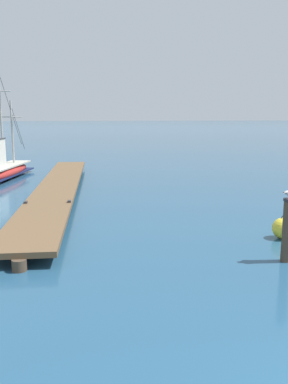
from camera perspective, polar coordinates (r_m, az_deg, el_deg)
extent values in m
cube|color=brown|center=(19.45, -11.86, 0.66)|extent=(2.45, 18.85, 0.16)
cylinder|color=#4C3D2D|center=(10.49, -16.90, -9.66)|extent=(0.36, 0.36, 0.29)
cylinder|color=#4C3D2D|center=(14.93, -13.59, -3.37)|extent=(0.36, 0.36, 0.29)
cylinder|color=#4C3D2D|center=(19.49, -11.84, 0.01)|extent=(0.36, 0.36, 0.29)
cylinder|color=#4C3D2D|center=(24.10, -10.75, 2.10)|extent=(0.36, 0.36, 0.29)
cylinder|color=#4C3D2D|center=(28.74, -10.01, 3.52)|extent=(0.36, 0.36, 0.29)
cube|color=#333338|center=(15.88, -16.08, -1.37)|extent=(0.13, 0.20, 0.08)
cube|color=#333338|center=(15.68, -10.31, -1.27)|extent=(0.13, 0.20, 0.08)
ellipsoid|color=#AD2823|center=(25.05, -19.06, 2.54)|extent=(2.83, 7.01, 0.74)
cube|color=#B2AD9E|center=(25.01, -19.11, 3.28)|extent=(2.52, 6.30, 0.08)
cube|color=#19234C|center=(25.07, -19.04, 2.17)|extent=(2.82, 6.88, 0.08)
cylinder|color=#B2ADA3|center=(25.14, -19.22, 9.93)|extent=(0.11, 0.11, 5.70)
cylinder|color=#333338|center=(26.56, -17.96, 10.64)|extent=(0.63, 2.91, 4.22)
cylinder|color=#B2ADA3|center=(26.59, -17.79, 7.93)|extent=(0.11, 0.11, 3.75)
cylinder|color=#B2ADA3|center=(26.57, -17.91, 9.86)|extent=(1.30, 0.33, 0.06)
cylinder|color=#333338|center=(27.53, -17.05, 8.45)|extent=(0.42, 1.92, 2.78)
cylinder|color=#4C3D2D|center=(11.07, 19.24, -5.03)|extent=(0.26, 0.26, 1.65)
ellipsoid|color=silver|center=(10.89, 19.32, -0.03)|extent=(0.24, 0.05, 0.09)
ellipsoid|color=#383838|center=(10.82, 18.84, -0.09)|extent=(0.07, 0.03, 0.04)
ellipsoid|color=#383838|center=(10.74, 19.12, -0.19)|extent=(0.07, 0.03, 0.04)
cone|color=white|center=(10.77, 18.89, -0.17)|extent=(0.09, 0.08, 0.07)
sphere|color=yellow|center=(13.16, 18.67, -4.78)|extent=(0.64, 0.64, 0.64)
torus|color=black|center=(13.08, 18.76, -3.43)|extent=(0.14, 0.02, 0.14)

